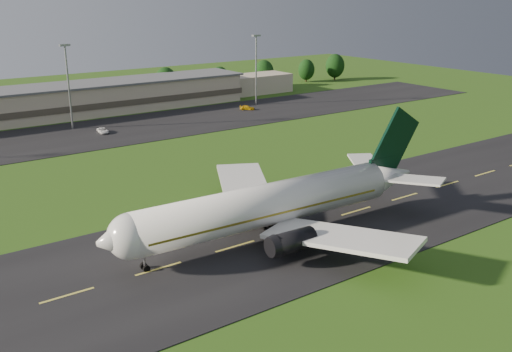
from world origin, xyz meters
TOP-DOWN VIEW (x-y plane):
  - ground at (0.00, 0.00)m, footprint 360.00×360.00m
  - taxiway at (0.00, 0.00)m, footprint 220.00×30.00m
  - apron at (0.00, 72.00)m, footprint 260.00×30.00m
  - airliner at (5.92, -0.04)m, footprint 51.29×42.15m
  - terminal at (6.40, 96.18)m, footprint 145.00×16.00m
  - light_mast_centre at (5.00, 80.00)m, footprint 2.40×1.20m
  - light_mast_east at (60.00, 80.00)m, footprint 2.40×1.20m
  - tree_line at (41.09, 105.96)m, footprint 198.19×8.91m
  - service_vehicle_c at (9.29, 71.19)m, footprint 2.39×4.49m
  - service_vehicle_d at (53.15, 74.70)m, footprint 4.38×3.93m

SIDE VIEW (x-z plane):
  - ground at x=0.00m, z-range 0.00..0.00m
  - taxiway at x=0.00m, z-range 0.00..0.10m
  - apron at x=0.00m, z-range 0.00..0.10m
  - service_vehicle_c at x=9.29m, z-range 0.10..1.30m
  - service_vehicle_d at x=53.15m, z-range 0.10..1.32m
  - terminal at x=6.40m, z-range -0.21..8.19m
  - airliner at x=5.92m, z-range -3.13..12.45m
  - tree_line at x=41.09m, z-range -0.05..9.72m
  - light_mast_centre at x=5.00m, z-range 2.56..22.91m
  - light_mast_east at x=60.00m, z-range 2.56..22.91m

